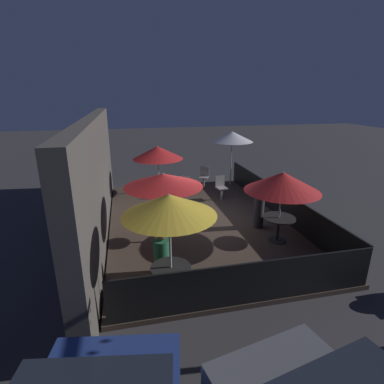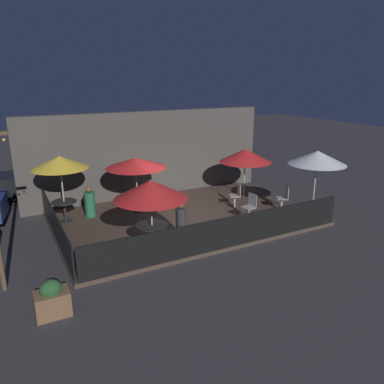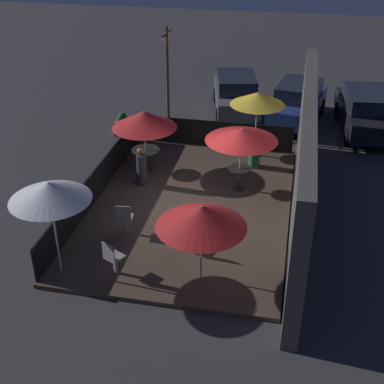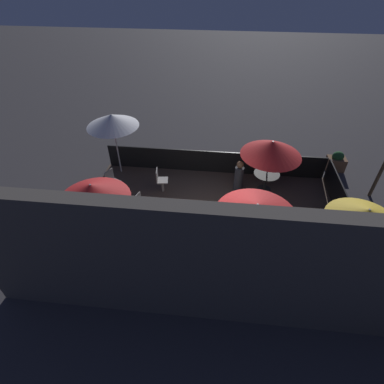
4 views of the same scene
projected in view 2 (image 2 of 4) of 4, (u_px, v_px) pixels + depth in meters
name	position (u px, v px, depth m)	size (l,w,h in m)	color
ground_plane	(183.00, 220.00, 13.52)	(60.00, 60.00, 0.00)	#383538
patio_deck	(183.00, 218.00, 13.51)	(8.81, 5.86, 0.12)	#47382D
building_wall	(149.00, 155.00, 15.66)	(10.41, 0.36, 3.62)	#4C4742
fence_front	(227.00, 233.00, 10.91)	(8.61, 0.05, 0.95)	black
fence_side_left	(55.00, 226.00, 11.41)	(0.05, 5.66, 0.95)	black
patio_umbrella_0	(151.00, 190.00, 10.47)	(2.11, 2.11, 2.08)	#B2B2B7
patio_umbrella_1	(136.00, 163.00, 13.49)	(2.20, 2.20, 2.04)	#B2B2B7
patio_umbrella_2	(60.00, 162.00, 12.45)	(1.86, 1.86, 2.31)	#B2B2B7
patio_umbrella_3	(245.00, 155.00, 15.26)	(2.13, 2.13, 2.03)	#B2B2B7
patio_umbrella_4	(317.00, 158.00, 12.39)	(1.90, 1.90, 2.49)	#B2B2B7
dining_table_0	(152.00, 230.00, 10.82)	(0.93, 0.93, 0.74)	black
dining_table_1	(137.00, 197.00, 13.86)	(0.72, 0.72, 0.75)	black
dining_table_2	(64.00, 206.00, 12.90)	(0.84, 0.84, 0.73)	black
patio_chair_0	(284.00, 197.00, 13.97)	(0.54, 0.54, 0.94)	gray
patio_chair_1	(250.00, 206.00, 12.98)	(0.45, 0.45, 0.96)	gray
patio_chair_2	(236.00, 195.00, 14.37)	(0.51, 0.51, 0.91)	gray
patron_0	(90.00, 203.00, 13.39)	(0.42, 0.42, 1.12)	#236642
patron_1	(181.00, 222.00, 11.40)	(0.40, 0.40, 1.28)	#333338
planter_box	(52.00, 300.00, 8.01)	(0.72, 0.50, 0.85)	brown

